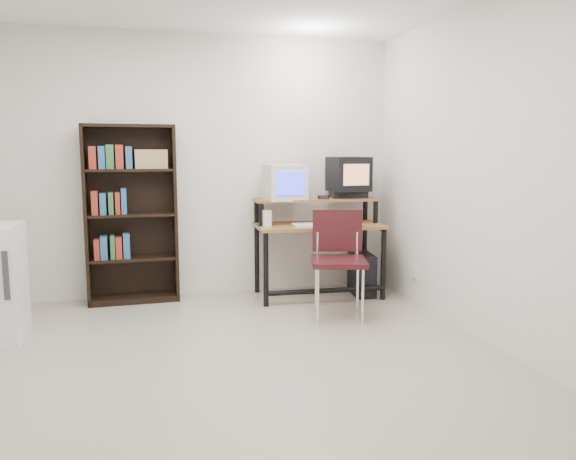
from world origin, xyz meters
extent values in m
cube|color=#A99D8C|center=(0.00, 0.00, -0.01)|extent=(4.00, 4.00, 0.01)
cube|color=silver|center=(0.00, 2.00, 1.30)|extent=(4.00, 0.01, 2.60)
cube|color=silver|center=(0.00, -2.00, 1.30)|extent=(4.00, 0.01, 2.60)
cube|color=silver|center=(2.00, 0.00, 1.30)|extent=(0.01, 4.00, 2.60)
cube|color=brown|center=(1.16, 1.60, 0.72)|extent=(1.27, 0.67, 0.03)
cube|color=brown|center=(1.16, 1.73, 0.97)|extent=(1.26, 0.42, 0.02)
cylinder|color=black|center=(0.56, 1.35, 0.36)|extent=(0.05, 0.05, 0.72)
cylinder|color=black|center=(1.74, 1.31, 0.36)|extent=(0.05, 0.05, 0.72)
cylinder|color=black|center=(0.58, 1.89, 0.49)|extent=(0.05, 0.05, 0.98)
cylinder|color=black|center=(1.75, 1.85, 0.49)|extent=(0.05, 0.05, 0.98)
cylinder|color=black|center=(1.15, 1.33, 0.12)|extent=(1.17, 0.09, 0.05)
cube|color=silver|center=(0.84, 1.73, 1.15)|extent=(0.40, 0.40, 0.36)
cube|color=#2E33F5|center=(0.85, 1.54, 1.15)|extent=(0.28, 0.03, 0.23)
cube|color=black|center=(1.52, 1.74, 1.01)|extent=(0.39, 0.31, 0.08)
cube|color=black|center=(1.52, 1.74, 1.22)|extent=(0.40, 0.39, 0.35)
cube|color=tan|center=(1.53, 1.55, 1.22)|extent=(0.27, 0.04, 0.21)
cylinder|color=#26262B|center=(1.22, 1.65, 0.99)|extent=(0.13, 0.13, 0.05)
cube|color=silver|center=(1.10, 1.48, 0.74)|extent=(0.48, 0.24, 0.03)
cube|color=black|center=(1.47, 1.51, 0.72)|extent=(0.23, 0.20, 0.01)
cube|color=white|center=(1.47, 1.50, 0.74)|extent=(0.11, 0.09, 0.03)
cube|color=silver|center=(0.62, 1.57, 0.80)|extent=(0.09, 0.09, 0.17)
cube|color=black|center=(1.61, 1.57, 0.21)|extent=(0.25, 0.47, 0.42)
cube|color=black|center=(1.11, 0.83, 0.50)|extent=(0.57, 0.57, 0.04)
cube|color=black|center=(1.16, 1.04, 0.75)|extent=(0.44, 0.15, 0.38)
cylinder|color=silver|center=(0.88, 0.70, 0.24)|extent=(0.02, 0.02, 0.48)
cylinder|color=silver|center=(1.24, 0.60, 0.24)|extent=(0.02, 0.02, 0.48)
cylinder|color=silver|center=(0.97, 1.06, 0.24)|extent=(0.02, 0.02, 0.48)
cylinder|color=silver|center=(1.34, 0.97, 0.24)|extent=(0.02, 0.02, 0.48)
cube|color=black|center=(-1.06, 1.82, 0.85)|extent=(0.04, 0.29, 1.71)
cube|color=black|center=(-0.24, 1.84, 0.85)|extent=(0.04, 0.29, 1.71)
cube|color=black|center=(-0.65, 1.96, 0.85)|extent=(0.85, 0.05, 1.71)
cube|color=black|center=(-0.65, 1.83, 1.69)|extent=(0.86, 0.31, 0.03)
cube|color=black|center=(-0.65, 1.83, 0.03)|extent=(0.86, 0.31, 0.06)
cube|color=black|center=(-0.65, 1.83, 0.43)|extent=(0.80, 0.29, 0.03)
cube|color=black|center=(-0.65, 1.83, 0.85)|extent=(0.80, 0.29, 0.02)
cube|color=black|center=(-0.65, 1.83, 1.28)|extent=(0.80, 0.29, 0.02)
cube|color=olive|center=(-0.45, 1.84, 1.38)|extent=(0.31, 0.22, 0.18)
cube|color=#333333|center=(-1.50, 0.63, 0.56)|extent=(0.04, 0.02, 0.36)
cube|color=beige|center=(1.99, 1.15, 0.30)|extent=(0.02, 0.08, 0.12)
camera|label=1|loc=(-0.48, -3.72, 1.45)|focal=35.00mm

